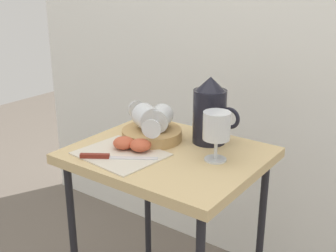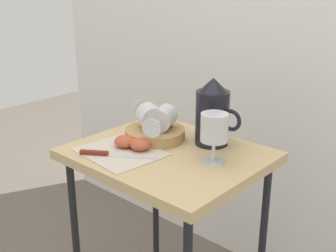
{
  "view_description": "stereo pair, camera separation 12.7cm",
  "coord_description": "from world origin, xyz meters",
  "px_view_note": "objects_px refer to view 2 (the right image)",
  "views": [
    {
      "loc": [
        0.7,
        -0.97,
        1.21
      ],
      "look_at": [
        0.0,
        0.0,
        0.79
      ],
      "focal_mm": 45.87,
      "sensor_mm": 36.0,
      "label": 1
    },
    {
      "loc": [
        0.8,
        -0.89,
        1.21
      ],
      "look_at": [
        0.0,
        0.0,
        0.79
      ],
      "focal_mm": 45.87,
      "sensor_mm": 36.0,
      "label": 2
    }
  ],
  "objects_px": {
    "wine_glass_upright": "(214,130)",
    "wine_glass_tipped_far": "(163,118)",
    "pitcher": "(212,117)",
    "apple_half_left": "(125,141)",
    "knife": "(106,154)",
    "apple_half_right": "(140,144)",
    "table": "(168,173)",
    "basket_tray": "(155,134)",
    "wine_glass_tipped_near": "(150,117)"
  },
  "relations": [
    {
      "from": "basket_tray",
      "to": "wine_glass_upright",
      "type": "height_order",
      "value": "wine_glass_upright"
    },
    {
      "from": "apple_half_right",
      "to": "wine_glass_upright",
      "type": "bearing_deg",
      "value": 20.36
    },
    {
      "from": "wine_glass_tipped_far",
      "to": "apple_half_left",
      "type": "bearing_deg",
      "value": -106.47
    },
    {
      "from": "pitcher",
      "to": "apple_half_right",
      "type": "bearing_deg",
      "value": -123.45
    },
    {
      "from": "wine_glass_tipped_near",
      "to": "apple_half_right",
      "type": "relative_size",
      "value": 2.38
    },
    {
      "from": "apple_half_right",
      "to": "table",
      "type": "bearing_deg",
      "value": 40.96
    },
    {
      "from": "pitcher",
      "to": "wine_glass_tipped_far",
      "type": "relative_size",
      "value": 1.32
    },
    {
      "from": "wine_glass_upright",
      "to": "apple_half_right",
      "type": "height_order",
      "value": "wine_glass_upright"
    },
    {
      "from": "wine_glass_upright",
      "to": "wine_glass_tipped_far",
      "type": "height_order",
      "value": "wine_glass_upright"
    },
    {
      "from": "knife",
      "to": "apple_half_left",
      "type": "bearing_deg",
      "value": 96.25
    },
    {
      "from": "wine_glass_tipped_far",
      "to": "apple_half_left",
      "type": "relative_size",
      "value": 2.45
    },
    {
      "from": "table",
      "to": "pitcher",
      "type": "height_order",
      "value": "pitcher"
    },
    {
      "from": "pitcher",
      "to": "wine_glass_upright",
      "type": "xyz_separation_m",
      "value": [
        0.09,
        -0.11,
        0.01
      ]
    },
    {
      "from": "basket_tray",
      "to": "apple_half_left",
      "type": "xyz_separation_m",
      "value": [
        -0.02,
        -0.12,
        0.0
      ]
    },
    {
      "from": "wine_glass_tipped_near",
      "to": "wine_glass_tipped_far",
      "type": "relative_size",
      "value": 0.97
    },
    {
      "from": "table",
      "to": "wine_glass_upright",
      "type": "height_order",
      "value": "wine_glass_upright"
    },
    {
      "from": "wine_glass_upright",
      "to": "apple_half_right",
      "type": "distance_m",
      "value": 0.24
    },
    {
      "from": "knife",
      "to": "table",
      "type": "bearing_deg",
      "value": 55.36
    },
    {
      "from": "basket_tray",
      "to": "pitcher",
      "type": "height_order",
      "value": "pitcher"
    },
    {
      "from": "knife",
      "to": "wine_glass_upright",
      "type": "bearing_deg",
      "value": 34.76
    },
    {
      "from": "table",
      "to": "pitcher",
      "type": "bearing_deg",
      "value": 65.16
    },
    {
      "from": "wine_glass_tipped_near",
      "to": "knife",
      "type": "bearing_deg",
      "value": -88.4
    },
    {
      "from": "wine_glass_tipped_near",
      "to": "apple_half_right",
      "type": "height_order",
      "value": "wine_glass_tipped_near"
    },
    {
      "from": "basket_tray",
      "to": "wine_glass_upright",
      "type": "bearing_deg",
      "value": -5.08
    },
    {
      "from": "wine_glass_tipped_near",
      "to": "wine_glass_tipped_far",
      "type": "xyz_separation_m",
      "value": [
        0.03,
        0.02,
        -0.0
      ]
    },
    {
      "from": "wine_glass_tipped_far",
      "to": "knife",
      "type": "height_order",
      "value": "wine_glass_tipped_far"
    },
    {
      "from": "wine_glass_tipped_far",
      "to": "basket_tray",
      "type": "bearing_deg",
      "value": -147.41
    },
    {
      "from": "wine_glass_tipped_near",
      "to": "pitcher",
      "type": "bearing_deg",
      "value": 28.88
    },
    {
      "from": "pitcher",
      "to": "apple_half_left",
      "type": "bearing_deg",
      "value": -130.91
    },
    {
      "from": "pitcher",
      "to": "table",
      "type": "bearing_deg",
      "value": -114.84
    },
    {
      "from": "pitcher",
      "to": "wine_glass_upright",
      "type": "height_order",
      "value": "pitcher"
    },
    {
      "from": "basket_tray",
      "to": "wine_glass_tipped_far",
      "type": "bearing_deg",
      "value": 32.59
    },
    {
      "from": "table",
      "to": "apple_half_right",
      "type": "distance_m",
      "value": 0.13
    },
    {
      "from": "basket_tray",
      "to": "pitcher",
      "type": "bearing_deg",
      "value": 29.12
    },
    {
      "from": "wine_glass_tipped_far",
      "to": "apple_half_right",
      "type": "bearing_deg",
      "value": -83.03
    },
    {
      "from": "table",
      "to": "wine_glass_upright",
      "type": "xyz_separation_m",
      "value": [
        0.15,
        0.02,
        0.17
      ]
    },
    {
      "from": "apple_half_left",
      "to": "apple_half_right",
      "type": "distance_m",
      "value": 0.05
    },
    {
      "from": "wine_glass_upright",
      "to": "wine_glass_tipped_near",
      "type": "relative_size",
      "value": 0.93
    },
    {
      "from": "pitcher",
      "to": "wine_glass_tipped_far",
      "type": "height_order",
      "value": "pitcher"
    },
    {
      "from": "wine_glass_upright",
      "to": "knife",
      "type": "xyz_separation_m",
      "value": [
        -0.26,
        -0.18,
        -0.09
      ]
    },
    {
      "from": "wine_glass_upright",
      "to": "wine_glass_tipped_far",
      "type": "relative_size",
      "value": 0.9
    },
    {
      "from": "pitcher",
      "to": "knife",
      "type": "height_order",
      "value": "pitcher"
    },
    {
      "from": "wine_glass_tipped_near",
      "to": "apple_half_left",
      "type": "height_order",
      "value": "wine_glass_tipped_near"
    },
    {
      "from": "pitcher",
      "to": "knife",
      "type": "bearing_deg",
      "value": -120.28
    },
    {
      "from": "table",
      "to": "basket_tray",
      "type": "distance_m",
      "value": 0.14
    },
    {
      "from": "wine_glass_upright",
      "to": "apple_half_right",
      "type": "xyz_separation_m",
      "value": [
        -0.21,
        -0.08,
        -0.07
      ]
    },
    {
      "from": "apple_half_left",
      "to": "knife",
      "type": "xyz_separation_m",
      "value": [
        0.01,
        -0.08,
        -0.01
      ]
    },
    {
      "from": "wine_glass_tipped_near",
      "to": "apple_half_left",
      "type": "bearing_deg",
      "value": -91.98
    },
    {
      "from": "apple_half_right",
      "to": "knife",
      "type": "xyz_separation_m",
      "value": [
        -0.04,
        -0.1,
        -0.01
      ]
    },
    {
      "from": "apple_half_left",
      "to": "knife",
      "type": "bearing_deg",
      "value": -83.75
    }
  ]
}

